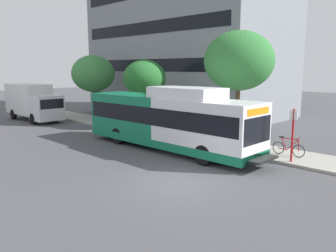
% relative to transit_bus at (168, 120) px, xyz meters
% --- Properties ---
extents(ground_plane, '(120.00, 120.00, 0.00)m').
position_rel_transit_bus_xyz_m(ground_plane, '(-3.91, 3.53, -1.70)').
color(ground_plane, '#4C4C51').
extents(sidewalk_curb, '(3.00, 56.00, 0.14)m').
position_rel_transit_bus_xyz_m(sidewalk_curb, '(3.09, 1.53, -1.63)').
color(sidewalk_curb, '#A8A399').
rests_on(sidewalk_curb, ground).
extents(transit_bus, '(2.58, 12.25, 3.65)m').
position_rel_transit_bus_xyz_m(transit_bus, '(0.00, 0.00, 0.00)').
color(transit_bus, white).
rests_on(transit_bus, ground).
extents(bus_stop_sign_pole, '(0.10, 0.36, 2.60)m').
position_rel_transit_bus_xyz_m(bus_stop_sign_pole, '(1.96, -6.50, -0.05)').
color(bus_stop_sign_pole, red).
rests_on(bus_stop_sign_pole, sidewalk_curb).
extents(bicycle_parked, '(0.52, 1.76, 1.02)m').
position_rel_transit_bus_xyz_m(bicycle_parked, '(2.97, -5.87, -1.14)').
color(bicycle_parked, black).
rests_on(bicycle_parked, sidewalk_curb).
extents(street_tree_near_stop, '(4.23, 4.23, 6.76)m').
position_rel_transit_bus_xyz_m(street_tree_near_stop, '(4.15, -1.92, 3.39)').
color(street_tree_near_stop, '#4C3823').
rests_on(street_tree_near_stop, sidewalk_curb).
extents(street_tree_mid_block, '(3.30, 3.30, 5.18)m').
position_rel_transit_bus_xyz_m(street_tree_mid_block, '(3.81, 6.28, 2.20)').
color(street_tree_mid_block, '#4C3823').
rests_on(street_tree_mid_block, sidewalk_curb).
extents(street_tree_far_block, '(3.98, 3.98, 5.73)m').
position_rel_transit_bus_xyz_m(street_tree_far_block, '(4.16, 13.82, 2.46)').
color(street_tree_far_block, '#4C3823').
rests_on(street_tree_far_block, sidewalk_curb).
extents(box_truck_background, '(2.32, 7.01, 3.25)m').
position_rel_transit_bus_xyz_m(box_truck_background, '(-0.46, 16.66, 0.04)').
color(box_truck_background, silver).
rests_on(box_truck_background, ground).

